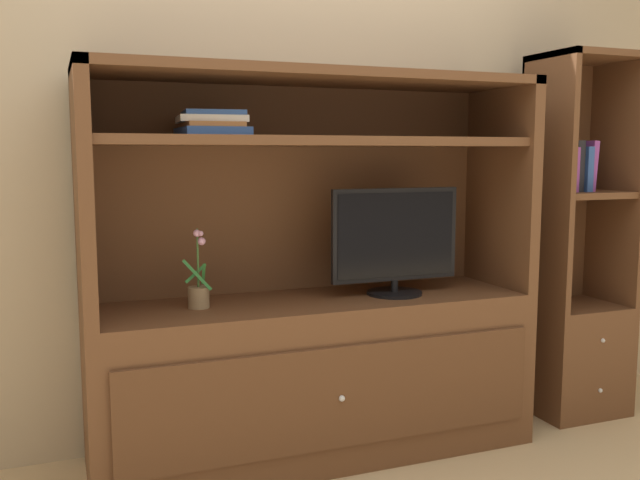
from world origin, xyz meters
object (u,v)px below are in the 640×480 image
(tv_monitor, at_px, (395,241))
(magazine_stack, at_px, (212,124))
(bookshelf_tall, at_px, (574,295))
(upright_book_row, at_px, (571,167))
(media_console, at_px, (315,336))
(potted_plant, at_px, (199,291))

(tv_monitor, xyz_separation_m, magazine_stack, (-0.76, 0.04, 0.47))
(magazine_stack, distance_m, bookshelf_tall, 1.93)
(magazine_stack, xyz_separation_m, bookshelf_tall, (1.76, 0.01, -0.79))
(magazine_stack, xyz_separation_m, upright_book_row, (1.70, -0.00, -0.17))
(magazine_stack, distance_m, upright_book_row, 1.71)
(media_console, height_order, tv_monitor, media_console)
(media_console, height_order, bookshelf_tall, bookshelf_tall)
(media_console, xyz_separation_m, bookshelf_tall, (1.35, 0.01, 0.07))
(media_console, xyz_separation_m, magazine_stack, (-0.42, -0.00, 0.86))
(tv_monitor, height_order, bookshelf_tall, bookshelf_tall)
(media_console, distance_m, tv_monitor, 0.52)
(media_console, distance_m, upright_book_row, 1.45)
(tv_monitor, relative_size, magazine_stack, 1.82)
(potted_plant, distance_m, magazine_stack, 0.64)
(tv_monitor, relative_size, bookshelf_tall, 0.34)
(media_console, distance_m, magazine_stack, 0.96)
(upright_book_row, bearing_deg, tv_monitor, -178.00)
(magazine_stack, height_order, bookshelf_tall, bookshelf_tall)
(bookshelf_tall, distance_m, upright_book_row, 0.62)
(bookshelf_tall, height_order, upright_book_row, bookshelf_tall)
(media_console, relative_size, magazine_stack, 5.81)
(potted_plant, relative_size, bookshelf_tall, 0.18)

